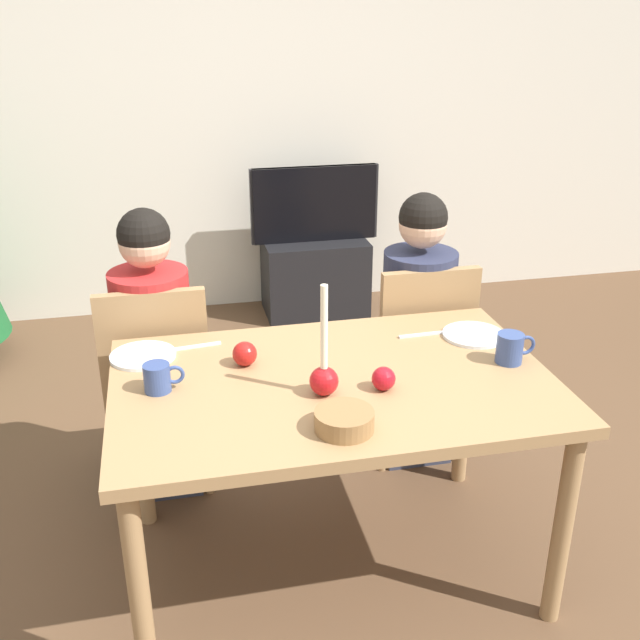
{
  "coord_description": "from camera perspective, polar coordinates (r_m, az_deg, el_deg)",
  "views": [
    {
      "loc": [
        -0.49,
        -2.03,
        1.86
      ],
      "look_at": [
        0.0,
        0.2,
        0.87
      ],
      "focal_mm": 41.56,
      "sensor_mm": 36.0,
      "label": 1
    }
  ],
  "objects": [
    {
      "name": "fork_right",
      "position": [
        2.68,
        7.91,
        -1.12
      ],
      "size": [
        0.18,
        0.02,
        0.01
      ],
      "primitive_type": "cube",
      "rotation": [
        0.0,
        0.0,
        0.04
      ],
      "color": "silver",
      "rests_on": "dining_table"
    },
    {
      "name": "fork_left",
      "position": [
        2.6,
        -9.58,
        -2.02
      ],
      "size": [
        0.18,
        0.04,
        0.01
      ],
      "primitive_type": "cube",
      "rotation": [
        0.0,
        0.0,
        0.12
      ],
      "color": "silver",
      "rests_on": "dining_table"
    },
    {
      "name": "candle_centerpiece",
      "position": [
        2.24,
        0.31,
        -4.11
      ],
      "size": [
        0.09,
        0.09,
        0.36
      ],
      "color": "red",
      "rests_on": "dining_table"
    },
    {
      "name": "dining_table",
      "position": [
        2.4,
        1.03,
        -6.31
      ],
      "size": [
        1.4,
        0.9,
        0.75
      ],
      "color": "#99754C",
      "rests_on": "ground"
    },
    {
      "name": "tv",
      "position": [
        4.57,
        -0.41,
        8.92
      ],
      "size": [
        0.79,
        0.05,
        0.46
      ],
      "color": "black",
      "rests_on": "tv_stand"
    },
    {
      "name": "plate_right",
      "position": [
        2.71,
        11.75,
        -1.12
      ],
      "size": [
        0.22,
        0.22,
        0.01
      ],
      "primitive_type": "cylinder",
      "color": "silver",
      "rests_on": "dining_table"
    },
    {
      "name": "mug_right",
      "position": [
        2.53,
        14.47,
        -2.1
      ],
      "size": [
        0.14,
        0.09,
        0.1
      ],
      "color": "#33477F",
      "rests_on": "dining_table"
    },
    {
      "name": "back_wall",
      "position": [
        4.69,
        -6.58,
        16.49
      ],
      "size": [
        6.4,
        0.1,
        2.6
      ],
      "primitive_type": "cube",
      "color": "beige",
      "rests_on": "ground"
    },
    {
      "name": "chair_right",
      "position": [
        3.13,
        7.59,
        -2.31
      ],
      "size": [
        0.4,
        0.4,
        0.9
      ],
      "color": "#99754C",
      "rests_on": "ground"
    },
    {
      "name": "chair_left",
      "position": [
        2.96,
        -12.42,
        -4.21
      ],
      "size": [
        0.4,
        0.4,
        0.9
      ],
      "color": "#99754C",
      "rests_on": "ground"
    },
    {
      "name": "tv_stand",
      "position": [
        4.71,
        -0.39,
        3.38
      ],
      "size": [
        0.64,
        0.4,
        0.48
      ],
      "primitive_type": "cube",
      "color": "black",
      "rests_on": "ground"
    },
    {
      "name": "person_right_child",
      "position": [
        3.13,
        7.44,
        -1.1
      ],
      "size": [
        0.3,
        0.3,
        1.17
      ],
      "color": "#33384C",
      "rests_on": "ground"
    },
    {
      "name": "apple_near_candle",
      "position": [
        2.44,
        -5.82,
        -2.61
      ],
      "size": [
        0.08,
        0.08,
        0.08
      ],
      "primitive_type": "sphere",
      "color": "#AE1815",
      "rests_on": "dining_table"
    },
    {
      "name": "apple_by_left_plate",
      "position": [
        2.29,
        4.92,
        -4.52
      ],
      "size": [
        0.07,
        0.07,
        0.07
      ],
      "primitive_type": "sphere",
      "color": "#B0121E",
      "rests_on": "dining_table"
    },
    {
      "name": "mug_left",
      "position": [
        2.33,
        -12.34,
        -4.36
      ],
      "size": [
        0.13,
        0.08,
        0.09
      ],
      "color": "#33477F",
      "rests_on": "dining_table"
    },
    {
      "name": "person_left_child",
      "position": [
        2.96,
        -12.53,
        -2.94
      ],
      "size": [
        0.3,
        0.3,
        1.17
      ],
      "color": "#33384C",
      "rests_on": "ground"
    },
    {
      "name": "ground_plane",
      "position": [
        2.8,
        0.93,
        -18.25
      ],
      "size": [
        7.68,
        7.68,
        0.0
      ],
      "primitive_type": "plane",
      "color": "brown"
    },
    {
      "name": "bowl_walnuts",
      "position": [
        2.09,
        1.87,
        -7.74
      ],
      "size": [
        0.17,
        0.17,
        0.06
      ],
      "primitive_type": "cylinder",
      "color": "olive",
      "rests_on": "dining_table"
    },
    {
      "name": "plate_left",
      "position": [
        2.57,
        -13.47,
        -2.68
      ],
      "size": [
        0.22,
        0.22,
        0.01
      ],
      "primitive_type": "cylinder",
      "color": "silver",
      "rests_on": "dining_table"
    }
  ]
}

